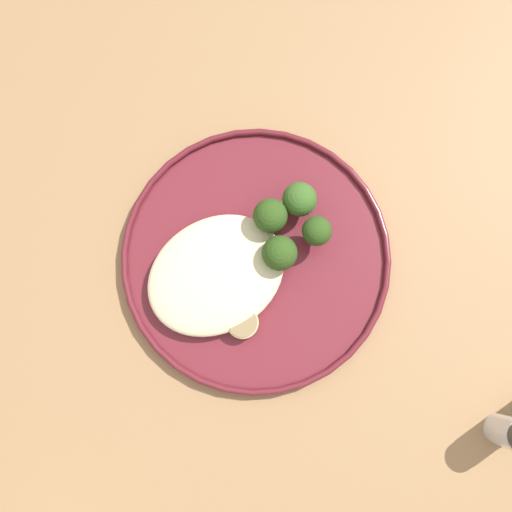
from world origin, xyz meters
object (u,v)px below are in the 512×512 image
object	(u,v)px
dinner_plate	(256,258)
seared_scallop_tilted_round	(233,256)
broccoli_floret_tall_stalk	(317,231)
seared_scallop_large_seared	(214,276)
seared_scallop_front_small	(225,232)
broccoli_floret_center_pile	(273,220)
broccoli_floret_split_head	(280,253)
broccoli_floret_small_sprig	(299,200)
seared_scallop_right_edge	(243,323)
seared_scallop_tiny_bay	(225,303)
seared_scallop_left_edge	(195,257)

from	to	relation	value
dinner_plate	seared_scallop_tilted_round	size ratio (longest dim) A/B	12.08
broccoli_floret_tall_stalk	seared_scallop_large_seared	bearing A→B (deg)	-9.71
seared_scallop_tilted_round	broccoli_floret_tall_stalk	xyz separation A→B (m)	(-0.09, 0.03, 0.02)
seared_scallop_tilted_round	seared_scallop_front_small	size ratio (longest dim) A/B	0.75
broccoli_floret_center_pile	dinner_plate	bearing A→B (deg)	30.68
dinner_plate	seared_scallop_tilted_round	distance (m)	0.03
broccoli_floret_split_head	broccoli_floret_small_sprig	distance (m)	0.06
seared_scallop_right_edge	seared_scallop_tiny_bay	size ratio (longest dim) A/B	1.13
seared_scallop_left_edge	broccoli_floret_tall_stalk	bearing A→B (deg)	158.66
seared_scallop_front_small	broccoli_floret_center_pile	distance (m)	0.06
seared_scallop_tilted_round	broccoli_floret_split_head	xyz separation A→B (m)	(-0.04, 0.03, 0.02)
seared_scallop_tilted_round	broccoli_floret_small_sprig	bearing A→B (deg)	-172.64
seared_scallop_large_seared	seared_scallop_tilted_round	distance (m)	0.03
broccoli_floret_split_head	seared_scallop_tilted_round	bearing A→B (deg)	-32.49
broccoli_floret_center_pile	seared_scallop_front_small	bearing A→B (deg)	-24.40
seared_scallop_large_seared	seared_scallop_front_small	size ratio (longest dim) A/B	0.88
seared_scallop_large_seared	seared_scallop_right_edge	bearing A→B (deg)	90.32
broccoli_floret_center_pile	broccoli_floret_tall_stalk	size ratio (longest dim) A/B	1.09
broccoli_floret_tall_stalk	broccoli_floret_center_pile	bearing A→B (deg)	-45.75
seared_scallop_right_edge	broccoli_floret_split_head	xyz separation A→B (m)	(-0.07, -0.04, 0.02)
seared_scallop_large_seared	broccoli_floret_center_pile	world-z (taller)	broccoli_floret_center_pile
dinner_plate	broccoli_floret_small_sprig	world-z (taller)	broccoli_floret_small_sprig
broccoli_floret_split_head	dinner_plate	bearing A→B (deg)	-33.85
seared_scallop_right_edge	broccoli_floret_split_head	bearing A→B (deg)	-150.51
seared_scallop_left_edge	broccoli_floret_center_pile	world-z (taller)	broccoli_floret_center_pile
seared_scallop_front_small	broccoli_floret_small_sprig	bearing A→B (deg)	169.16
seared_scallop_right_edge	seared_scallop_tilted_round	xyz separation A→B (m)	(-0.03, -0.06, 0.00)
seared_scallop_large_seared	seared_scallop_front_small	world-z (taller)	same
broccoli_floret_center_pile	broccoli_floret_tall_stalk	world-z (taller)	broccoli_floret_center_pile
seared_scallop_left_edge	broccoli_floret_center_pile	bearing A→B (deg)	171.17
seared_scallop_left_edge	broccoli_floret_small_sprig	xyz separation A→B (m)	(-0.12, 0.01, 0.02)
seared_scallop_tiny_bay	broccoli_floret_split_head	bearing A→B (deg)	-170.36
seared_scallop_tiny_bay	broccoli_floret_small_sprig	world-z (taller)	broccoli_floret_small_sprig
dinner_plate	broccoli_floret_center_pile	xyz separation A→B (m)	(-0.03, -0.02, 0.04)
seared_scallop_right_edge	broccoli_floret_small_sprig	world-z (taller)	broccoli_floret_small_sprig
seared_scallop_right_edge	seared_scallop_tiny_bay	world-z (taller)	seared_scallop_tiny_bay
seared_scallop_left_edge	broccoli_floret_center_pile	size ratio (longest dim) A/B	0.52
dinner_plate	broccoli_floret_center_pile	bearing A→B (deg)	-149.32
dinner_plate	broccoli_floret_center_pile	distance (m)	0.05
seared_scallop_tilted_round	seared_scallop_tiny_bay	xyz separation A→B (m)	(0.03, 0.04, 0.00)
seared_scallop_front_small	broccoli_floret_center_pile	xyz separation A→B (m)	(-0.05, 0.02, 0.02)
seared_scallop_large_seared	seared_scallop_tilted_round	bearing A→B (deg)	-165.40
seared_scallop_tiny_bay	seared_scallop_large_seared	bearing A→B (deg)	-98.61
seared_scallop_tilted_round	broccoli_floret_small_sprig	distance (m)	0.09
seared_scallop_left_edge	seared_scallop_tilted_round	distance (m)	0.04
seared_scallop_tiny_bay	broccoli_floret_split_head	world-z (taller)	broccoli_floret_split_head
seared_scallop_left_edge	seared_scallop_front_small	bearing A→B (deg)	-170.14
seared_scallop_large_seared	broccoli_floret_split_head	bearing A→B (deg)	164.95
dinner_plate	broccoli_floret_split_head	xyz separation A→B (m)	(-0.02, 0.01, 0.03)
broccoli_floret_tall_stalk	seared_scallop_tilted_round	bearing A→B (deg)	-17.49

